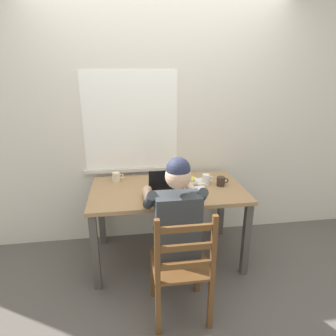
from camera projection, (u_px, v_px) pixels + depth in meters
The scene contains 14 objects.
ground_plane at pixel (168, 256), 2.98m from camera, with size 8.00×8.00×0.00m, color #56514C.
back_wall at pixel (160, 122), 3.01m from camera, with size 6.00×0.08×2.60m.
desk at pixel (167, 198), 2.76m from camera, with size 1.43×0.81×0.75m.
seated_person at pixel (175, 221), 2.31m from camera, with size 0.50×0.60×1.23m.
wooden_chair at pixel (182, 267), 2.12m from camera, with size 0.42×0.42×0.93m.
laptop at pixel (168, 191), 2.54m from camera, with size 0.33×0.30×0.23m.
computer_mouse at pixel (203, 195), 2.55m from camera, with size 0.06×0.10×0.03m, color black.
coffee_mug_white at pixel (206, 179), 2.81m from camera, with size 0.11×0.07×0.10m.
coffee_mug_dark at pixel (221, 181), 2.79m from camera, with size 0.12×0.08×0.09m.
coffee_mug_spare at pixel (116, 177), 2.89m from camera, with size 0.12×0.08×0.09m.
book_stack_main at pixel (186, 182), 2.79m from camera, with size 0.20×0.15×0.08m.
paper_pile_near_laptop at pixel (195, 182), 2.85m from camera, with size 0.22×0.17×0.02m, color white.
paper_pile_back_corner at pixel (177, 187), 2.76m from camera, with size 0.19×0.15×0.01m, color white.
paper_pile_side at pixel (193, 190), 2.68m from camera, with size 0.24×0.17×0.01m, color white.
Camera 1 is at (-0.37, -2.50, 1.82)m, focal length 31.11 mm.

